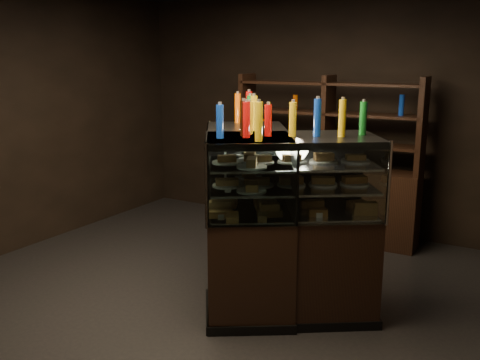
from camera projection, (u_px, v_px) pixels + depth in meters
name	position (u px, v px, depth m)	size (l,w,h in m)	color
ground	(206.00, 287.00, 5.25)	(5.00, 5.00, 0.00)	black
room_shell	(203.00, 87.00, 4.81)	(5.02, 5.02, 3.01)	black
display_case	(268.00, 250.00, 4.76)	(1.98, 1.62, 1.59)	black
food_display	(268.00, 174.00, 4.60)	(1.52, 1.20, 0.48)	#C57B46
bottles_top	(270.00, 117.00, 4.50)	(1.34, 1.06, 0.30)	black
potted_conifer	(289.00, 239.00, 5.35)	(0.35, 0.35, 0.75)	black
back_shelving	(325.00, 189.00, 6.63)	(2.27, 0.51, 2.00)	black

